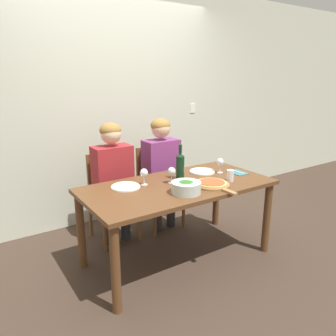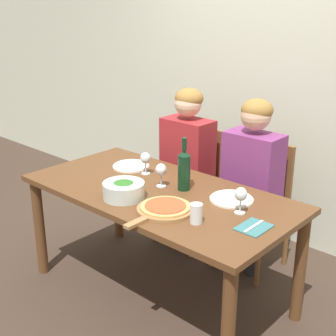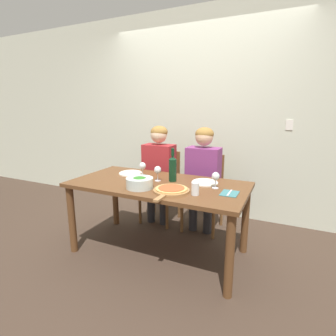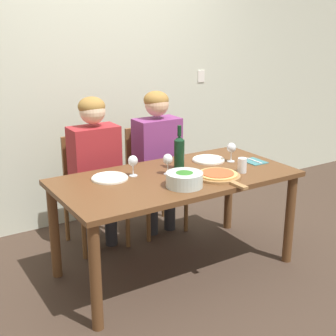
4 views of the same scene
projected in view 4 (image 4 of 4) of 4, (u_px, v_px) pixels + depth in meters
name	position (u px, v px, depth m)	size (l,w,h in m)	color
ground_plane	(175.00, 268.00, 3.54)	(40.00, 40.00, 0.00)	#3D2D23
back_wall	(99.00, 72.00, 4.15)	(10.00, 0.06, 2.70)	beige
dining_table	(176.00, 188.00, 3.34)	(1.71, 0.85, 0.74)	brown
chair_left	(92.00, 185.00, 3.84)	(0.42, 0.42, 0.90)	brown
chair_right	(152.00, 174.00, 4.13)	(0.42, 0.42, 0.90)	brown
person_woman	(96.00, 159.00, 3.68)	(0.47, 0.51, 1.23)	#28282D
person_man	(158.00, 149.00, 3.97)	(0.47, 0.51, 1.23)	#28282D
wine_bottle	(179.00, 152.00, 3.42)	(0.08, 0.08, 0.33)	black
broccoli_bowl	(184.00, 179.00, 3.09)	(0.25, 0.25, 0.10)	silver
dinner_plate_left	(110.00, 178.00, 3.24)	(0.26, 0.26, 0.02)	silver
dinner_plate_right	(208.00, 160.00, 3.67)	(0.26, 0.26, 0.02)	silver
pizza_on_board	(218.00, 176.00, 3.27)	(0.32, 0.46, 0.04)	#9E7042
wine_glass_left	(133.00, 162.00, 3.28)	(0.07, 0.07, 0.15)	silver
wine_glass_right	(231.00, 149.00, 3.61)	(0.07, 0.07, 0.15)	silver
wine_glass_centre	(168.00, 160.00, 3.31)	(0.07, 0.07, 0.15)	silver
water_tumbler	(242.00, 165.00, 3.37)	(0.07, 0.07, 0.11)	silver
fork_on_napkin	(254.00, 161.00, 3.64)	(0.14, 0.18, 0.01)	#387075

